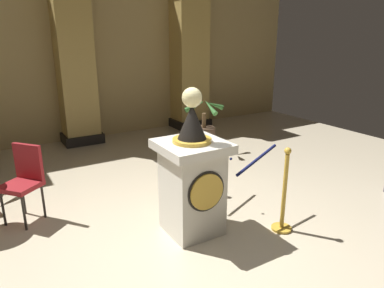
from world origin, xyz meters
The scene contains 10 objects.
ground_plane centered at (0.00, 0.00, 0.00)m, with size 11.58×11.58×0.00m, color beige.
back_wall centered at (0.00, 4.92, 1.71)m, with size 11.58×0.16×3.42m, color tan.
pedestal_clock centered at (0.17, 0.24, 0.67)m, with size 0.73×0.73×1.70m.
stanchion_near centered at (1.10, -0.29, 0.36)m, with size 0.24×0.24×1.03m.
stanchion_far centered at (0.69, 1.24, 0.36)m, with size 0.24×0.24×1.02m.
velvet_rope centered at (0.89, 0.47, 0.79)m, with size 0.98×1.00×0.22m.
column_right centered at (2.69, 4.62, 1.63)m, with size 0.92×0.92×3.29m.
column_centre_rear centered at (0.00, 4.62, 1.63)m, with size 0.83×0.83×3.29m.
potted_palm_right centered at (1.90, 2.66, 0.34)m, with size 0.80×0.78×1.07m.
cafe_chair_red centered at (-1.44, 1.55, 0.57)m, with size 0.56×0.56×0.96m.
Camera 1 is at (-1.75, -2.93, 2.24)m, focal length 33.00 mm.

